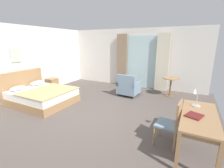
% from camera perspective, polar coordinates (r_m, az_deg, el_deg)
% --- Properties ---
extents(ground, '(7.00, 7.98, 0.10)m').
position_cam_1_polar(ground, '(4.86, -8.27, -11.43)').
color(ground, '#564C47').
extents(wall_back, '(6.60, 0.12, 2.71)m').
position_cam_1_polar(wall_back, '(7.74, 7.52, 9.22)').
color(wall_back, silver).
rests_on(wall_back, ground).
extents(wall_left, '(0.12, 7.58, 2.71)m').
position_cam_1_polar(wall_left, '(6.83, -31.76, 6.44)').
color(wall_left, silver).
rests_on(wall_left, ground).
extents(balcony_glass_door, '(1.46, 0.02, 2.38)m').
position_cam_1_polar(balcony_glass_door, '(7.54, 10.58, 7.71)').
color(balcony_glass_door, silver).
rests_on(balcony_glass_door, ground).
extents(curtain_panel_left, '(0.50, 0.10, 2.46)m').
position_cam_1_polar(curtain_panel_left, '(7.76, 3.59, 8.40)').
color(curtain_panel_left, '#897056').
rests_on(curtain_panel_left, ground).
extents(curtain_panel_right, '(0.55, 0.10, 2.46)m').
position_cam_1_polar(curtain_panel_right, '(7.23, 17.63, 7.28)').
color(curtain_panel_right, beige).
rests_on(curtain_panel_right, ground).
extents(bed, '(2.07, 1.66, 1.07)m').
position_cam_1_polar(bed, '(6.12, -24.05, -3.74)').
color(bed, '#9E754C').
rests_on(bed, ground).
extents(nightstand, '(0.41, 0.42, 0.53)m').
position_cam_1_polar(nightstand, '(7.60, -20.67, -0.06)').
color(nightstand, '#9E754C').
rests_on(nightstand, ground).
extents(writing_desk, '(0.63, 1.56, 0.76)m').
position_cam_1_polar(writing_desk, '(3.50, 28.78, -10.96)').
color(writing_desk, '#9E754C').
rests_on(writing_desk, ground).
extents(desk_chair, '(0.48, 0.49, 0.97)m').
position_cam_1_polar(desk_chair, '(3.53, 20.75, -12.36)').
color(desk_chair, gray).
rests_on(desk_chair, ground).
extents(desk_lamp, '(0.23, 0.23, 0.43)m').
position_cam_1_polar(desk_lamp, '(3.75, 27.64, -3.30)').
color(desk_lamp, '#B7B2A8').
rests_on(desk_lamp, writing_desk).
extents(closed_book, '(0.34, 0.37, 0.02)m').
position_cam_1_polar(closed_book, '(3.35, 27.42, -10.03)').
color(closed_book, maroon).
rests_on(closed_book, writing_desk).
extents(armchair_by_window, '(0.82, 0.79, 0.89)m').
position_cam_1_polar(armchair_by_window, '(6.35, 5.84, -1.16)').
color(armchair_by_window, gray).
rests_on(armchair_by_window, ground).
extents(round_cafe_table, '(0.65, 0.65, 0.74)m').
position_cam_1_polar(round_cafe_table, '(6.65, 20.32, 0.46)').
color(round_cafe_table, '#9E754C').
rests_on(round_cafe_table, ground).
extents(framed_picture, '(0.03, 0.38, 0.50)m').
position_cam_1_polar(framed_picture, '(6.77, -31.35, 8.86)').
color(framed_picture, '#B7C6B2').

